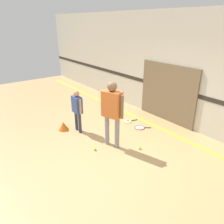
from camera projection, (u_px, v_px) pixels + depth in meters
ground_plane at (110, 152)px, 5.21m from camera, size 16.00×16.00×0.00m
wall_back at (184, 71)px, 6.03m from camera, size 16.00×0.07×3.20m
wall_panel at (167, 93)px, 6.59m from camera, size 2.01×0.05×1.74m
floor_stripe at (162, 129)px, 6.26m from camera, size 14.40×0.10×0.01m
person_instructor at (112, 108)px, 5.09m from camera, size 0.60×0.38×1.64m
person_student_left at (77, 107)px, 5.90m from camera, size 0.45×0.20×1.19m
racket_spare_on_floor at (128, 121)px, 6.76m from camera, size 0.33×0.49×0.03m
racket_second_spare at (140, 128)px, 6.35m from camera, size 0.42×0.47×0.03m
tennis_ball_near_instructor at (95, 149)px, 5.25m from camera, size 0.07×0.07×0.07m
tennis_ball_by_spare_racket at (128, 120)px, 6.76m from camera, size 0.07×0.07×0.07m
tennis_ball_stray_left at (140, 148)px, 5.30m from camera, size 0.07×0.07×0.07m
training_cone at (63, 126)px, 6.20m from camera, size 0.29×0.29×0.24m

